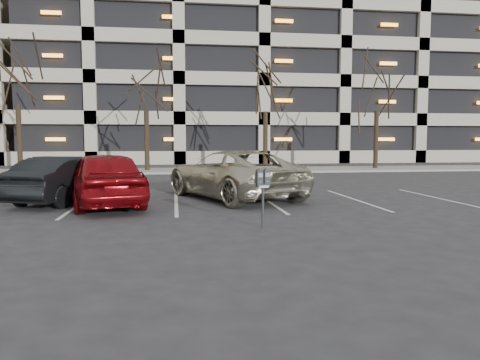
{
  "coord_description": "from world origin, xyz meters",
  "views": [
    {
      "loc": [
        -1.44,
        -11.67,
        1.91
      ],
      "look_at": [
        -0.06,
        -1.86,
        1.04
      ],
      "focal_mm": 35.0,
      "sensor_mm": 36.0,
      "label": 1
    }
  ],
  "objects": [
    {
      "name": "car_red",
      "position": [
        -3.42,
        2.0,
        0.79
      ],
      "size": [
        3.05,
        4.98,
        1.58
      ],
      "primitive_type": "imported",
      "rotation": [
        0.0,
        0.0,
        3.41
      ],
      "color": "maroon",
      "rests_on": "ground"
    },
    {
      "name": "parking_garage",
      "position": [
        12.0,
        33.84,
        9.26
      ],
      "size": [
        52.0,
        20.0,
        19.0
      ],
      "color": "black",
      "rests_on": "ground"
    },
    {
      "name": "tree_d",
      "position": [
        11.0,
        16.0,
        5.86
      ],
      "size": [
        3.57,
        3.57,
        8.12
      ],
      "color": "black",
      "rests_on": "ground"
    },
    {
      "name": "sidewalk",
      "position": [
        0.0,
        16.0,
        0.06
      ],
      "size": [
        80.0,
        4.0,
        0.12
      ],
      "primitive_type": "cube",
      "color": "gray",
      "rests_on": "ground"
    },
    {
      "name": "tree_a",
      "position": [
        -10.0,
        16.0,
        6.12
      ],
      "size": [
        3.73,
        3.73,
        8.47
      ],
      "color": "black",
      "rests_on": "ground"
    },
    {
      "name": "suv_silver",
      "position": [
        0.42,
        3.27,
        0.78
      ],
      "size": [
        4.56,
        6.15,
        1.56
      ],
      "rotation": [
        0.0,
        0.0,
        3.54
      ],
      "color": "beige",
      "rests_on": "ground"
    },
    {
      "name": "tree_c",
      "position": [
        4.0,
        16.0,
        5.7
      ],
      "size": [
        3.47,
        3.47,
        7.89
      ],
      "color": "black",
      "rests_on": "ground"
    },
    {
      "name": "car_dark",
      "position": [
        -4.64,
        3.04,
        0.7
      ],
      "size": [
        2.98,
        4.47,
        1.39
      ],
      "primitive_type": "imported",
      "rotation": [
        0.0,
        0.0,
        2.75
      ],
      "color": "black",
      "rests_on": "ground"
    },
    {
      "name": "ground",
      "position": [
        0.0,
        0.0,
        0.0
      ],
      "size": [
        140.0,
        140.0,
        0.0
      ],
      "primitive_type": "plane",
      "color": "#28282B",
      "rests_on": "ground"
    },
    {
      "name": "parking_meter",
      "position": [
        0.43,
        -1.92,
        0.96
      ],
      "size": [
        0.34,
        0.2,
        1.25
      ],
      "rotation": [
        0.0,
        0.0,
        0.27
      ],
      "color": "black",
      "rests_on": "ground"
    },
    {
      "name": "stall_lines",
      "position": [
        -1.4,
        2.3,
        0.01
      ],
      "size": [
        16.9,
        5.2,
        0.0
      ],
      "color": "silver",
      "rests_on": "ground"
    },
    {
      "name": "tree_b",
      "position": [
        -3.0,
        16.0,
        5.71
      ],
      "size": [
        3.48,
        3.48,
        7.9
      ],
      "color": "black",
      "rests_on": "ground"
    }
  ]
}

